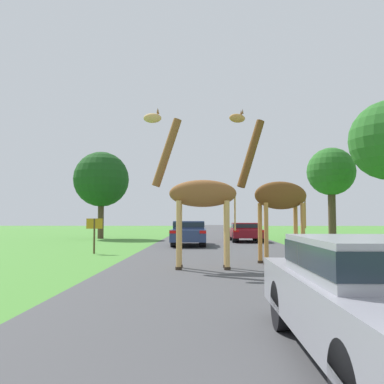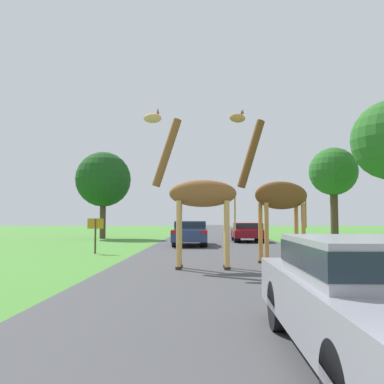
# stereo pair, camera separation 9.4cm
# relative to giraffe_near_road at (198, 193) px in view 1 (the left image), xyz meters

# --- Properties ---
(road) EXTENTS (7.58, 120.00, 0.00)m
(road) POSITION_rel_giraffe_near_road_xyz_m (1.03, 17.71, -2.28)
(road) COLOR #424244
(road) RESTS_ON ground
(giraffe_near_road) EXTENTS (2.87, 0.73, 4.93)m
(giraffe_near_road) POSITION_rel_giraffe_near_road_xyz_m (0.00, 0.00, 0.00)
(giraffe_near_road) COLOR tan
(giraffe_near_road) RESTS_ON ground
(giraffe_companion) EXTENTS (2.82, 1.18, 5.19)m
(giraffe_companion) POSITION_rel_giraffe_near_road_xyz_m (2.65, 1.50, 0.09)
(giraffe_companion) COLOR #B77F3D
(giraffe_companion) RESTS_ON ground
(car_queue_right) EXTENTS (1.97, 3.99, 1.21)m
(car_queue_right) POSITION_rel_giraffe_near_road_xyz_m (2.95, 14.29, -1.62)
(car_queue_right) COLOR maroon
(car_queue_right) RESTS_ON ground
(car_queue_left) EXTENTS (1.87, 4.52, 1.36)m
(car_queue_left) POSITION_rel_giraffe_near_road_xyz_m (-0.62, 10.42, -1.55)
(car_queue_left) COLOR navy
(car_queue_left) RESTS_ON ground
(tree_left_edge) EXTENTS (3.76, 3.76, 7.09)m
(tree_left_edge) POSITION_rel_giraffe_near_road_xyz_m (10.28, 19.80, 2.83)
(tree_left_edge) COLOR #4C3828
(tree_left_edge) RESTS_ON ground
(tree_far_right) EXTENTS (4.12, 4.12, 6.51)m
(tree_far_right) POSITION_rel_giraffe_near_road_xyz_m (-7.50, 17.81, 2.13)
(tree_far_right) COLOR #4C3828
(tree_far_right) RESTS_ON ground
(sign_post) EXTENTS (0.70, 0.08, 1.51)m
(sign_post) POSITION_rel_giraffe_near_road_xyz_m (-4.54, 5.08, -1.23)
(sign_post) COLOR #4C3823
(sign_post) RESTS_ON ground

